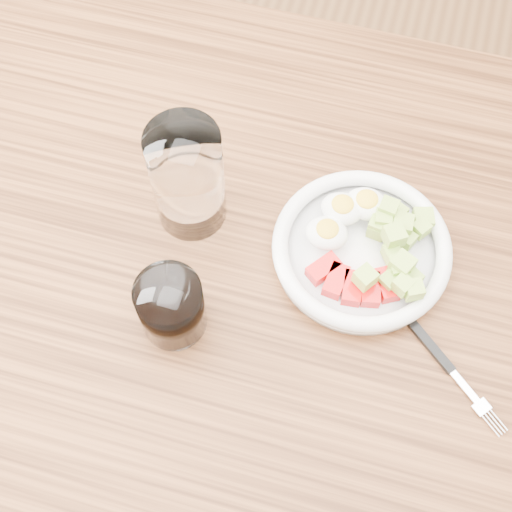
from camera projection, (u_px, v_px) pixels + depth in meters
The scene contains 6 objects.
ground at pixel (259, 418), 1.61m from camera, with size 4.00×4.00×0.00m, color brown.
dining_table at pixel (261, 305), 1.01m from camera, with size 1.50×0.90×0.77m.
bowl at pixel (363, 247), 0.91m from camera, with size 0.23×0.23×0.06m.
fork at pixel (442, 360), 0.86m from camera, with size 0.14×0.12×0.01m.
water_glass at pixel (187, 178), 0.88m from camera, with size 0.09×0.09×0.16m, color white.
coffee_glass at pixel (171, 307), 0.85m from camera, with size 0.08×0.08×0.09m.
Camera 1 is at (0.10, -0.37, 1.60)m, focal length 50.00 mm.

